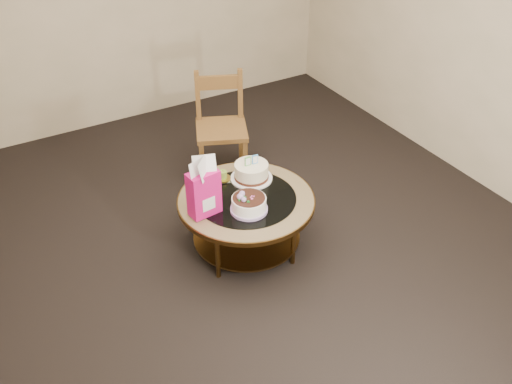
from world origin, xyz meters
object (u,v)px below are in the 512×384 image
coffee_table (246,206)px  cream_cake (251,172)px  dining_chair (221,126)px  gift_bag (204,187)px  decorated_cake (249,205)px

coffee_table → cream_cake: bearing=51.5°
coffee_table → dining_chair: (0.32, 1.02, 0.10)m
coffee_table → dining_chair: dining_chair is taller
cream_cake → dining_chair: dining_chair is taller
gift_bag → dining_chair: (0.66, 1.03, -0.19)m
gift_bag → dining_chair: dining_chair is taller
coffee_table → cream_cake: (0.16, 0.20, 0.14)m
decorated_cake → dining_chair: 1.22m
decorated_cake → dining_chair: size_ratio=0.28×
cream_cake → gift_bag: gift_bag is taller
coffee_table → decorated_cake: 0.20m
decorated_cake → gift_bag: (-0.28, 0.13, 0.17)m
gift_bag → dining_chair: bearing=51.0°
cream_cake → dining_chair: bearing=81.4°
dining_chair → cream_cake: bearing=-77.6°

